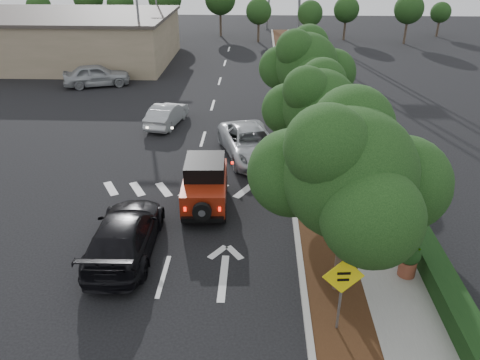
# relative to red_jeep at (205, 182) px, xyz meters

# --- Properties ---
(ground) EXTENTS (120.00, 120.00, 0.00)m
(ground) POSITION_rel_red_jeep_xyz_m (-0.92, -4.83, -1.01)
(ground) COLOR black
(ground) RESTS_ON ground
(curb) EXTENTS (0.20, 70.00, 0.15)m
(curb) POSITION_rel_red_jeep_xyz_m (3.68, 7.17, -0.94)
(curb) COLOR #9E9B93
(curb) RESTS_ON ground
(planting_strip) EXTENTS (1.80, 70.00, 0.12)m
(planting_strip) POSITION_rel_red_jeep_xyz_m (4.68, 7.17, -0.95)
(planting_strip) COLOR black
(planting_strip) RESTS_ON ground
(sidewalk) EXTENTS (2.00, 70.00, 0.12)m
(sidewalk) POSITION_rel_red_jeep_xyz_m (6.58, 7.17, -0.95)
(sidewalk) COLOR gray
(sidewalk) RESTS_ON ground
(hedge) EXTENTS (0.80, 70.00, 0.80)m
(hedge) POSITION_rel_red_jeep_xyz_m (7.98, 7.17, -0.61)
(hedge) COLOR black
(hedge) RESTS_ON ground
(commercial_building) EXTENTS (22.00, 12.00, 4.00)m
(commercial_building) POSITION_rel_red_jeep_xyz_m (-16.92, 25.17, 0.99)
(commercial_building) COLOR #817459
(commercial_building) RESTS_ON ground
(transmission_tower) EXTENTS (7.00, 4.00, 28.00)m
(transmission_tower) POSITION_rel_red_jeep_xyz_m (5.08, 43.17, -1.01)
(transmission_tower) COLOR slate
(transmission_tower) RESTS_ON ground
(street_tree_near) EXTENTS (3.80, 3.80, 5.92)m
(street_tree_near) POSITION_rel_red_jeep_xyz_m (4.68, -5.33, -1.01)
(street_tree_near) COLOR black
(street_tree_near) RESTS_ON ground
(street_tree_mid) EXTENTS (3.20, 3.20, 5.32)m
(street_tree_mid) POSITION_rel_red_jeep_xyz_m (4.68, 1.67, -1.01)
(street_tree_mid) COLOR black
(street_tree_mid) RESTS_ON ground
(street_tree_far) EXTENTS (3.40, 3.40, 5.62)m
(street_tree_far) POSITION_rel_red_jeep_xyz_m (4.68, 8.17, -1.01)
(street_tree_far) COLOR black
(street_tree_far) RESTS_ON ground
(light_pole_a) EXTENTS (2.00, 0.22, 9.00)m
(light_pole_a) POSITION_rel_red_jeep_xyz_m (-7.42, 21.17, -1.01)
(light_pole_a) COLOR slate
(light_pole_a) RESTS_ON ground
(light_pole_b) EXTENTS (2.00, 0.22, 9.00)m
(light_pole_b) POSITION_rel_red_jeep_xyz_m (-8.42, 33.17, -1.01)
(light_pole_b) COLOR slate
(light_pole_b) RESTS_ON ground
(red_jeep) EXTENTS (1.90, 3.97, 2.00)m
(red_jeep) POSITION_rel_red_jeep_xyz_m (0.00, 0.00, 0.00)
(red_jeep) COLOR black
(red_jeep) RESTS_ON ground
(silver_suv_ahead) EXTENTS (3.94, 5.94, 1.51)m
(silver_suv_ahead) POSITION_rel_red_jeep_xyz_m (1.79, 4.90, -0.26)
(silver_suv_ahead) COLOR #B6B9BE
(silver_suv_ahead) RESTS_ON ground
(black_suv_oncoming) EXTENTS (2.26, 5.31, 1.53)m
(black_suv_oncoming) POSITION_rel_red_jeep_xyz_m (-2.48, -3.52, -0.25)
(black_suv_oncoming) COLOR black
(black_suv_oncoming) RESTS_ON ground
(silver_sedan_oncoming) EXTENTS (2.12, 4.17, 1.31)m
(silver_sedan_oncoming) POSITION_rel_red_jeep_xyz_m (-3.32, 9.33, -0.36)
(silver_sedan_oncoming) COLOR #9EA1A5
(silver_sedan_oncoming) RESTS_ON ground
(parked_suv) EXTENTS (5.23, 3.34, 1.66)m
(parked_suv) POSITION_rel_red_jeep_xyz_m (-10.10, 17.46, -0.19)
(parked_suv) COLOR #9A9DA1
(parked_suv) RESTS_ON ground
(speed_hump_sign) EXTENTS (1.15, 0.13, 2.44)m
(speed_hump_sign) POSITION_rel_red_jeep_xyz_m (4.48, -7.07, 0.68)
(speed_hump_sign) COLOR slate
(speed_hump_sign) RESTS_ON ground
(terracotta_planter) EXTENTS (0.70, 0.70, 1.23)m
(terracotta_planter) POSITION_rel_red_jeep_xyz_m (7.11, -4.58, -0.19)
(terracotta_planter) COLOR brown
(terracotta_planter) RESTS_ON ground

